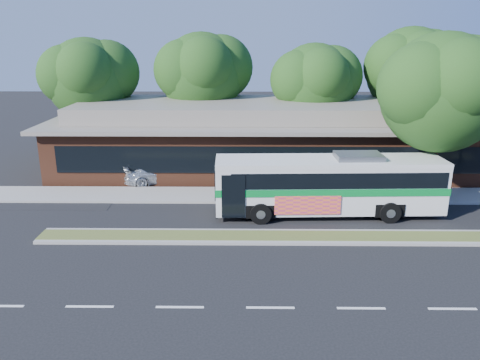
{
  "coord_description": "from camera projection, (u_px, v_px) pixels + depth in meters",
  "views": [
    {
      "loc": [
        -3.85,
        -18.55,
        8.55
      ],
      "look_at": [
        -4.09,
        2.94,
        2.0
      ],
      "focal_mm": 35.0,
      "sensor_mm": 36.0,
      "label": 1
    }
  ],
  "objects": [
    {
      "name": "tree_bg_d",
      "position": [
        416.0,
        69.0,
        33.68
      ],
      "size": [
        6.91,
        6.2,
        9.37
      ],
      "color": "black",
      "rests_on": "ground"
    },
    {
      "name": "sidewalk",
      "position": [
        313.0,
        195.0,
        26.3
      ],
      "size": [
        44.0,
        2.6,
        0.12
      ],
      "primitive_type": "cube",
      "color": "gray",
      "rests_on": "ground"
    },
    {
      "name": "tree_bg_b",
      "position": [
        208.0,
        72.0,
        33.92
      ],
      "size": [
        6.69,
        6.0,
        9.0
      ],
      "color": "black",
      "rests_on": "ground"
    },
    {
      "name": "plaza_building",
      "position": [
        301.0,
        136.0,
        32.0
      ],
      "size": [
        33.2,
        11.2,
        4.45
      ],
      "color": "brown",
      "rests_on": "ground"
    },
    {
      "name": "transit_bus",
      "position": [
        330.0,
        181.0,
        23.13
      ],
      "size": [
        11.29,
        2.91,
        3.15
      ],
      "rotation": [
        0.0,
        0.0,
        0.03
      ],
      "color": "silver",
      "rests_on": "ground"
    },
    {
      "name": "parking_lot",
      "position": [
        25.0,
        177.0,
        29.95
      ],
      "size": [
        14.0,
        12.0,
        0.01
      ],
      "primitive_type": "cube",
      "color": "black",
      "rests_on": "ground"
    },
    {
      "name": "ground",
      "position": [
        334.0,
        244.0,
        20.2
      ],
      "size": [
        120.0,
        120.0,
        0.0
      ],
      "primitive_type": "plane",
      "color": "black",
      "rests_on": "ground"
    },
    {
      "name": "sidewalk_tree",
      "position": [
        449.0,
        90.0,
        23.57
      ],
      "size": [
        6.72,
        6.03,
        8.91
      ],
      "color": "black",
      "rests_on": "ground"
    },
    {
      "name": "tree_bg_c",
      "position": [
        320.0,
        81.0,
        33.03
      ],
      "size": [
        6.24,
        5.6,
        8.26
      ],
      "color": "black",
      "rests_on": "ground"
    },
    {
      "name": "tree_bg_a",
      "position": [
        94.0,
        77.0,
        33.12
      ],
      "size": [
        6.47,
        5.8,
        8.63
      ],
      "color": "black",
      "rests_on": "ground"
    },
    {
      "name": "median_strip",
      "position": [
        331.0,
        237.0,
        20.75
      ],
      "size": [
        26.0,
        1.1,
        0.15
      ],
      "primitive_type": "cube",
      "color": "#3F4C20",
      "rests_on": "ground"
    },
    {
      "name": "sedan",
      "position": [
        161.0,
        172.0,
        28.65
      ],
      "size": [
        4.92,
        3.26,
        1.33
      ],
      "primitive_type": "imported",
      "rotation": [
        0.0,
        0.0,
        1.91
      ],
      "color": "silver",
      "rests_on": "ground"
    }
  ]
}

